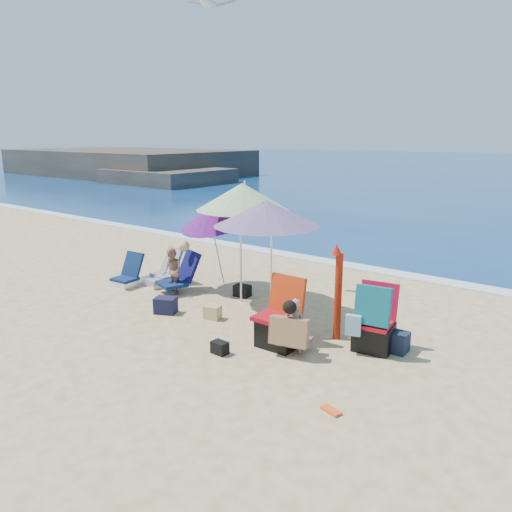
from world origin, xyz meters
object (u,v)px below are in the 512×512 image
Objects in this scene: chair_rainbow at (163,275)px; person_left at (175,270)px; camp_chair_right at (373,326)px; umbrella_striped at (242,197)px; umbrella_blue at (212,216)px; camp_chair_left at (280,326)px; umbrella_turquoise at (266,213)px; furled_umbrella at (338,287)px; chair_navy at (127,277)px; seagull at (209,3)px; person_center at (293,328)px.

person_left reaches higher than chair_rainbow.
camp_chair_right reaches higher than chair_rainbow.
umbrella_striped is 2.10m from person_left.
umbrella_blue is at bearing 24.25° from chair_rainbow.
camp_chair_left is at bearing -28.85° from umbrella_blue.
umbrella_blue is 3.36m from camp_chair_left.
camp_chair_right is (2.10, -0.20, -1.44)m from umbrella_turquoise.
umbrella_turquoise is 1.39× the size of furled_umbrella.
seagull is (1.32, 1.27, 5.32)m from chair_navy.
camp_chair_right reaches higher than person_left.
umbrella_striped reaches higher than umbrella_blue.
umbrella_striped is at bearing 16.78° from chair_navy.
umbrella_blue is 2.24× the size of seagull.
umbrella_turquoise is 2.04× the size of person_left.
person_left is at bearing -177.77° from umbrella_turquoise.
umbrella_striped is at bearing 168.60° from camp_chair_right.
person_left is at bearing 165.58° from camp_chair_left.
chair_navy is 0.80× the size of chair_rainbow.
chair_navy is at bearing -178.21° from camp_chair_right.
person_left is 5.13m from seagull.
camp_chair_left is 1.26× the size of seagull.
umbrella_striped is 2.64m from furled_umbrella.
furled_umbrella is 1.00m from person_center.
umbrella_turquoise reaches higher than person_left.
furled_umbrella is at bearing -13.22° from umbrella_striped.
furled_umbrella is 0.78m from camp_chair_right.
umbrella_striped is at bearing 143.95° from camp_chair_left.
umbrella_striped reaches higher than person_center.
camp_chair_left is (2.75, -1.52, -1.19)m from umbrella_blue.
furled_umbrella is (3.30, -0.78, -0.67)m from umbrella_blue.
umbrella_blue reaches higher than camp_chair_left.
person_left is (-3.44, 0.94, 0.07)m from person_center.
umbrella_turquoise reaches higher than chair_rainbow.
umbrella_turquoise is 2.57× the size of seagull.
furled_umbrella reaches higher than chair_rainbow.
furled_umbrella is at bearing 53.51° from camp_chair_left.
chair_navy is 0.82× the size of person_center.
person_center is at bearing -22.98° from camp_chair_left.
umbrella_blue is 2.15× the size of chair_rainbow.
chair_navy is 4.33m from camp_chair_left.
chair_navy is at bearing -177.38° from furled_umbrella.
umbrella_striped is 2.21× the size of person_left.
camp_chair_right is at bearing -11.40° from umbrella_striped.
chair_rainbow is 0.82× the size of camp_chair_left.
umbrella_blue is at bearing 151.73° from person_center.
furled_umbrella is 5.94m from seagull.
chair_rainbow is 5.41m from seagull.
camp_chair_left is (0.92, -0.89, -1.50)m from umbrella_turquoise.
chair_rainbow is 0.83× the size of person_left.
person_left is (1.17, 0.28, 0.29)m from chair_navy.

